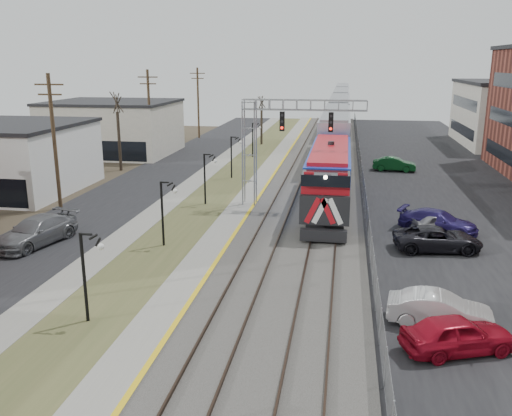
% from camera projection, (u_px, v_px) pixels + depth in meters
% --- Properties ---
extents(street_west, '(7.00, 120.00, 0.04)m').
position_uv_depth(street_west, '(146.00, 182.00, 50.06)').
color(street_west, black).
rests_on(street_west, ground).
extents(sidewalk, '(2.00, 120.00, 0.08)m').
position_uv_depth(sidewalk, '(193.00, 183.00, 49.35)').
color(sidewalk, gray).
rests_on(sidewalk, ground).
extents(grass_median, '(4.00, 120.00, 0.06)m').
position_uv_depth(grass_median, '(225.00, 185.00, 48.88)').
color(grass_median, '#474E29').
rests_on(grass_median, ground).
extents(platform, '(2.00, 120.00, 0.24)m').
position_uv_depth(platform, '(258.00, 185.00, 48.39)').
color(platform, gray).
rests_on(platform, ground).
extents(ballast_bed, '(8.00, 120.00, 0.20)m').
position_uv_depth(ballast_bed, '(314.00, 187.00, 47.61)').
color(ballast_bed, '#595651').
rests_on(ballast_bed, ground).
extents(parking_lot, '(16.00, 120.00, 0.04)m').
position_uv_depth(parking_lot, '(456.00, 193.00, 45.76)').
color(parking_lot, black).
rests_on(parking_lot, ground).
extents(platform_edge, '(0.24, 120.00, 0.01)m').
position_uv_depth(platform_edge, '(267.00, 184.00, 48.22)').
color(platform_edge, gold).
rests_on(platform_edge, platform).
extents(track_near, '(1.58, 120.00, 0.15)m').
position_uv_depth(track_near, '(291.00, 184.00, 47.88)').
color(track_near, '#2D2119').
rests_on(track_near, ballast_bed).
extents(track_far, '(1.58, 120.00, 0.15)m').
position_uv_depth(track_far, '(331.00, 186.00, 47.33)').
color(track_far, '#2D2119').
rests_on(track_far, ballast_bed).
extents(train, '(3.00, 108.65, 5.33)m').
position_uv_depth(train, '(339.00, 113.00, 85.14)').
color(train, '#1636B3').
rests_on(train, ground).
extents(signal_gantry, '(9.00, 1.07, 8.15)m').
position_uv_depth(signal_gantry, '(272.00, 134.00, 39.94)').
color(signal_gantry, gray).
rests_on(signal_gantry, ground).
extents(lampposts, '(0.14, 62.14, 4.00)m').
position_uv_depth(lampposts, '(164.00, 213.00, 32.45)').
color(lampposts, black).
rests_on(lampposts, ground).
extents(utility_poles, '(0.28, 80.28, 10.00)m').
position_uv_depth(utility_poles, '(55.00, 143.00, 39.70)').
color(utility_poles, '#4C3823').
rests_on(utility_poles, ground).
extents(fence, '(0.04, 120.00, 1.60)m').
position_uv_depth(fence, '(363.00, 181.00, 46.77)').
color(fence, gray).
rests_on(fence, ground).
extents(bare_trees, '(12.30, 42.30, 5.95)m').
position_uv_depth(bare_trees, '(147.00, 147.00, 53.27)').
color(bare_trees, '#382D23').
rests_on(bare_trees, ground).
extents(car_lot_a, '(4.64, 3.13, 1.47)m').
position_uv_depth(car_lot_a, '(457.00, 335.00, 20.53)').
color(car_lot_a, maroon).
rests_on(car_lot_a, ground).
extents(car_lot_b, '(4.45, 2.03, 1.41)m').
position_uv_depth(car_lot_b, '(440.00, 311.00, 22.62)').
color(car_lot_b, '#BDBDBD').
rests_on(car_lot_b, ground).
extents(car_lot_c, '(5.29, 2.91, 1.40)m').
position_uv_depth(car_lot_c, '(438.00, 239.00, 31.70)').
color(car_lot_c, black).
rests_on(car_lot_c, ground).
extents(car_lot_d, '(5.39, 3.82, 1.45)m').
position_uv_depth(car_lot_d, '(438.00, 222.00, 35.07)').
color(car_lot_d, '#211854').
rests_on(car_lot_d, ground).
extents(car_lot_e, '(4.17, 2.63, 1.32)m').
position_uv_depth(car_lot_e, '(441.00, 223.00, 35.01)').
color(car_lot_e, gray).
rests_on(car_lot_e, ground).
extents(car_lot_f, '(4.40, 1.95, 1.40)m').
position_uv_depth(car_lot_f, '(394.00, 164.00, 54.91)').
color(car_lot_f, '#0D421A').
rests_on(car_lot_f, ground).
extents(car_street_b, '(3.62, 6.07, 1.65)m').
position_uv_depth(car_street_b, '(36.00, 232.00, 32.73)').
color(car_street_b, slate).
rests_on(car_street_b, ground).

